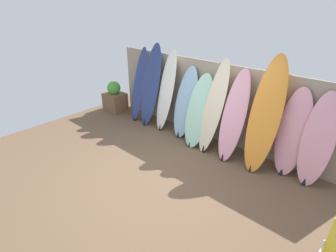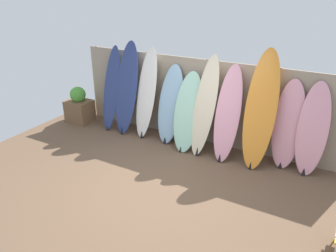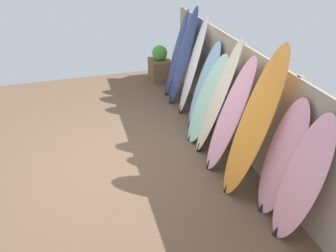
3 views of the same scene
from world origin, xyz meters
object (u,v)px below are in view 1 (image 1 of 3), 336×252
surfboard_navy_0 (139,85)px  planter_box (115,98)px  surfboard_seafoam_4 (199,112)px  surfboard_orange_7 (265,116)px  surfboard_skyblue_3 (185,103)px  surfboard_pink_6 (234,117)px  surfboard_pink_9 (318,141)px  surfboard_white_2 (166,91)px  surfboard_navy_1 (151,86)px  surfboard_cream_5 (214,108)px  surfboard_pink_8 (292,134)px

surfboard_navy_0 → planter_box: 1.12m
surfboard_seafoam_4 → surfboard_orange_7: (1.45, 0.05, 0.30)m
surfboard_skyblue_3 → surfboard_pink_6: (1.32, -0.11, 0.08)m
surfboard_navy_0 → surfboard_pink_9: size_ratio=1.13×
surfboard_white_2 → surfboard_pink_6: (1.91, -0.10, -0.08)m
surfboard_skyblue_3 → surfboard_seafoam_4: surfboard_skyblue_3 is taller
surfboard_pink_9 → planter_box: bearing=-177.3°
surfboard_skyblue_3 → planter_box: size_ratio=1.87×
surfboard_navy_1 → planter_box: size_ratio=2.32×
surfboard_navy_1 → surfboard_white_2: size_ratio=1.03×
surfboard_cream_5 → surfboard_pink_9: (1.99, 0.18, -0.13)m
surfboard_navy_1 → planter_box: 1.53m
surfboard_navy_0 → surfboard_cream_5: (2.37, -0.05, 0.01)m
surfboard_navy_1 → surfboard_seafoam_4: 1.60m
surfboard_cream_5 → surfboard_navy_1: bearing=178.2°
surfboard_navy_1 → surfboard_skyblue_3: 1.12m
surfboard_cream_5 → planter_box: (-3.32, -0.07, -0.58)m
surfboard_navy_0 → surfboard_seafoam_4: surfboard_navy_0 is taller
surfboard_cream_5 → surfboard_pink_8: surfboard_cream_5 is taller
surfboard_skyblue_3 → surfboard_navy_0: bearing=-178.1°
surfboard_navy_1 → surfboard_skyblue_3: bearing=2.2°
surfboard_navy_0 → surfboard_navy_1: bearing=1.3°
surfboard_orange_7 → surfboard_pink_8: (0.48, 0.17, -0.25)m
surfboard_seafoam_4 → surfboard_orange_7: 1.48m
surfboard_navy_0 → planter_box: (-0.95, -0.13, -0.57)m
surfboard_pink_8 → surfboard_pink_9: size_ratio=0.99×
surfboard_white_2 → surfboard_orange_7: surfboard_orange_7 is taller
surfboard_navy_1 → surfboard_pink_9: (3.93, 0.12, -0.19)m
surfboard_pink_6 → surfboard_navy_1: bearing=178.3°
surfboard_seafoam_4 → surfboard_cream_5: size_ratio=0.81×
surfboard_navy_1 → surfboard_pink_8: size_ratio=1.23×
surfboard_orange_7 → surfboard_pink_8: surfboard_orange_7 is taller
planter_box → surfboard_skyblue_3: bearing=4.1°
surfboard_white_2 → surfboard_seafoam_4: (1.07, -0.11, -0.20)m
surfboard_navy_0 → surfboard_pink_8: (3.94, 0.14, -0.12)m
surfboard_navy_0 → surfboard_white_2: size_ratio=0.96×
surfboard_navy_0 → surfboard_pink_9: bearing=1.7°
surfboard_pink_6 → surfboard_seafoam_4: bearing=-179.3°
surfboard_navy_1 → surfboard_pink_8: surfboard_navy_1 is taller
surfboard_navy_1 → surfboard_white_2: bearing=3.1°
surfboard_navy_0 → surfboard_orange_7: 3.46m
surfboard_navy_0 → surfboard_white_2: bearing=2.3°
surfboard_white_2 → surfboard_orange_7: (2.51, -0.06, 0.10)m
surfboard_navy_1 → surfboard_pink_9: surfboard_navy_1 is taller
surfboard_pink_8 → planter_box: 4.92m
surfboard_skyblue_3 → planter_box: surfboard_skyblue_3 is taller
surfboard_skyblue_3 → surfboard_pink_8: size_ratio=0.99×
surfboard_skyblue_3 → surfboard_seafoam_4: size_ratio=1.05×
surfboard_cream_5 → surfboard_orange_7: (1.09, 0.02, 0.12)m
surfboard_cream_5 → surfboard_pink_8: size_ratio=1.17×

